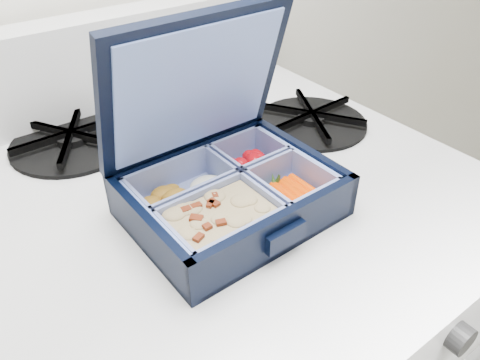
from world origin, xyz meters
TOP-DOWN VIEW (x-y plane):
  - bento_box at (-0.66, 1.59)m, footprint 0.23×0.18m
  - burner_grate at (-0.43, 1.69)m, footprint 0.18×0.18m
  - burner_grate_rear at (-0.76, 1.86)m, footprint 0.18×0.18m
  - fork at (-0.65, 1.75)m, footprint 0.07×0.18m

SIDE VIEW (x-z plane):
  - fork at x=-0.65m, z-range 0.96..0.97m
  - burner_grate_rear at x=-0.76m, z-range 0.96..0.98m
  - burner_grate at x=-0.43m, z-range 0.96..0.98m
  - bento_box at x=-0.66m, z-range 0.96..1.01m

